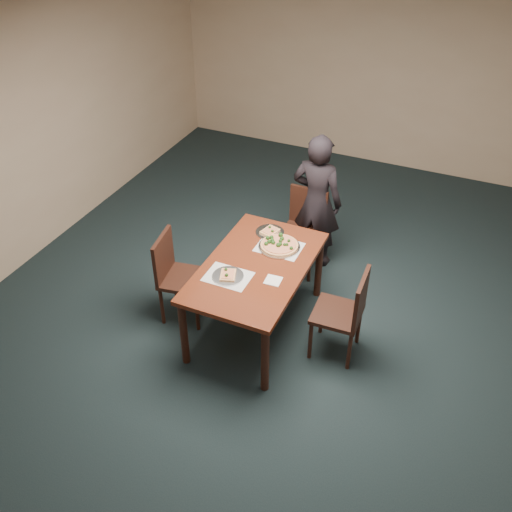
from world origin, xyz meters
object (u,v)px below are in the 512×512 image
at_px(dining_table, 256,273).
at_px(pizza_pan, 279,245).
at_px(chair_left, 176,272).
at_px(chair_right, 346,310).
at_px(chair_far, 304,225).
at_px(slice_plate_far, 270,232).
at_px(diner, 317,201).
at_px(slice_plate_near, 228,275).

bearing_deg(dining_table, pizza_pan, 75.96).
distance_m(chair_left, chair_right, 1.66).
distance_m(chair_far, pizza_pan, 0.83).
height_order(chair_right, slice_plate_far, chair_right).
bearing_deg(chair_far, diner, 59.01).
height_order(chair_left, slice_plate_near, chair_left).
xyz_separation_m(dining_table, slice_plate_near, (-0.16, -0.26, 0.11)).
relative_size(chair_far, pizza_pan, 2.31).
bearing_deg(chair_left, slice_plate_far, -55.45).
relative_size(chair_left, diner, 0.60).
height_order(chair_far, slice_plate_far, chair_far).
height_order(diner, pizza_pan, diner).
bearing_deg(slice_plate_near, diner, 78.85).
relative_size(chair_right, diner, 0.60).
xyz_separation_m(chair_right, diner, (-0.73, 1.26, 0.24)).
xyz_separation_m(chair_left, chair_right, (1.65, 0.14, 0.00)).
bearing_deg(pizza_pan, slice_plate_near, -112.04).
height_order(dining_table, pizza_pan, pizza_pan).
distance_m(dining_table, diner, 1.27).
height_order(chair_right, slice_plate_near, chair_right).
distance_m(chair_far, chair_right, 1.39).
xyz_separation_m(chair_left, pizza_pan, (0.86, 0.48, 0.26)).
height_order(diner, slice_plate_far, diner).
distance_m(dining_table, chair_far, 1.14).
height_order(pizza_pan, slice_plate_far, pizza_pan).
xyz_separation_m(dining_table, chair_right, (0.87, 0.00, -0.14)).
bearing_deg(chair_left, slice_plate_near, -110.20).
xyz_separation_m(dining_table, chair_left, (-0.78, -0.14, -0.14)).
xyz_separation_m(pizza_pan, slice_plate_near, (-0.24, -0.60, -0.01)).
bearing_deg(chair_right, pizza_pan, -115.64).
height_order(diner, slice_plate_near, diner).
bearing_deg(chair_far, chair_right, -53.01).
relative_size(diner, pizza_pan, 3.85).
distance_m(chair_right, slice_plate_near, 1.09).
xyz_separation_m(diner, slice_plate_near, (-0.30, -1.52, 0.00)).
bearing_deg(chair_right, chair_left, -87.36).
distance_m(pizza_pan, slice_plate_near, 0.65).
height_order(chair_far, chair_right, same).
distance_m(chair_far, slice_plate_far, 0.67).
height_order(slice_plate_near, slice_plate_far, slice_plate_near).
xyz_separation_m(pizza_pan, slice_plate_far, (-0.17, 0.19, -0.01)).
xyz_separation_m(chair_left, slice_plate_near, (0.62, -0.12, 0.25)).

